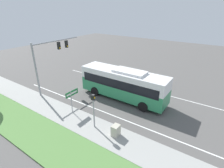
{
  "coord_description": "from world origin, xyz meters",
  "views": [
    {
      "loc": [
        -15.47,
        -6.05,
        9.75
      ],
      "look_at": [
        -0.78,
        4.02,
        1.82
      ],
      "focal_mm": 28.0,
      "sensor_mm": 36.0,
      "label": 1
    }
  ],
  "objects_px": {
    "street_sign": "(72,97)",
    "utility_cabinet": "(116,130)",
    "bus": "(123,83)",
    "pedestrian_signal": "(94,106)",
    "signal_gantry": "(50,55)"
  },
  "relations": [
    {
      "from": "bus",
      "to": "pedestrian_signal",
      "type": "relative_size",
      "value": 3.1
    },
    {
      "from": "utility_cabinet",
      "to": "bus",
      "type": "bearing_deg",
      "value": 26.15
    },
    {
      "from": "utility_cabinet",
      "to": "signal_gantry",
      "type": "bearing_deg",
      "value": 75.21
    },
    {
      "from": "bus",
      "to": "street_sign",
      "type": "relative_size",
      "value": 4.06
    },
    {
      "from": "street_sign",
      "to": "utility_cabinet",
      "type": "distance_m",
      "value": 5.57
    },
    {
      "from": "pedestrian_signal",
      "to": "utility_cabinet",
      "type": "xyz_separation_m",
      "value": [
        0.1,
        -2.15,
        -1.6
      ]
    },
    {
      "from": "pedestrian_signal",
      "to": "utility_cabinet",
      "type": "relative_size",
      "value": 3.42
    },
    {
      "from": "pedestrian_signal",
      "to": "street_sign",
      "type": "bearing_deg",
      "value": 79.4
    },
    {
      "from": "signal_gantry",
      "to": "utility_cabinet",
      "type": "xyz_separation_m",
      "value": [
        -2.98,
        -11.29,
        -3.9
      ]
    },
    {
      "from": "pedestrian_signal",
      "to": "street_sign",
      "type": "distance_m",
      "value": 3.33
    },
    {
      "from": "bus",
      "to": "street_sign",
      "type": "distance_m",
      "value": 5.95
    },
    {
      "from": "street_sign",
      "to": "signal_gantry",
      "type": "bearing_deg",
      "value": 67.23
    },
    {
      "from": "street_sign",
      "to": "utility_cabinet",
      "type": "relative_size",
      "value": 2.61
    },
    {
      "from": "signal_gantry",
      "to": "utility_cabinet",
      "type": "bearing_deg",
      "value": -104.79
    },
    {
      "from": "bus",
      "to": "pedestrian_signal",
      "type": "bearing_deg",
      "value": -172.94
    }
  ]
}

